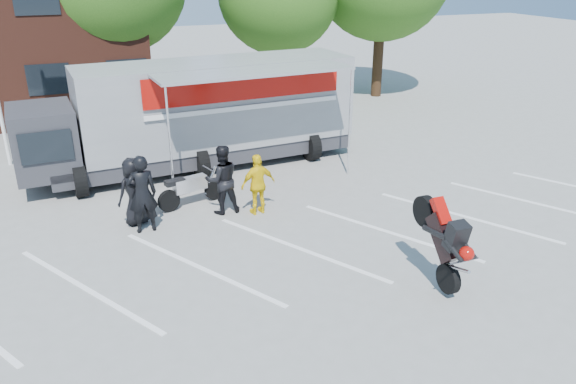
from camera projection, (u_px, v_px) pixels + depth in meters
ground at (308, 270)px, 12.34m from camera, size 100.00×100.00×0.00m
parking_bay_lines at (291, 250)px, 13.20m from camera, size 18.09×13.33×0.01m
transporter_truck at (207, 165)px, 18.66m from camera, size 10.97×5.85×3.39m
parked_motorcycle at (193, 205)px, 15.61m from camera, size 2.17×1.19×1.08m
stunt_bike_rider at (426, 278)px, 12.02m from camera, size 0.83×1.76×2.07m
spectator_leather_a at (134, 192)px, 14.20m from camera, size 1.02×0.87×1.78m
spectator_leather_b at (142, 194)px, 13.75m from camera, size 0.75×0.51×2.00m
spectator_leather_c at (222, 180)px, 14.82m from camera, size 0.92×0.72×1.88m
spectator_hivis at (258, 184)px, 14.81m from camera, size 1.02×0.53×1.66m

